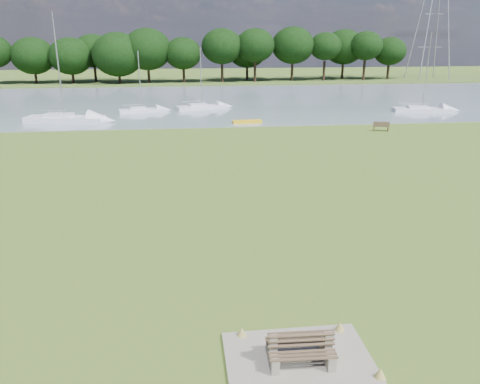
{
  "coord_description": "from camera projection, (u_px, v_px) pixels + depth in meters",
  "views": [
    {
      "loc": [
        -3.01,
        -24.8,
        8.93
      ],
      "look_at": [
        -0.29,
        -2.0,
        1.19
      ],
      "focal_mm": 35.0,
      "sensor_mm": 36.0,
      "label": 1
    }
  ],
  "objects": [
    {
      "name": "river",
      "position": [
        205.0,
        101.0,
        66.04
      ],
      "size": [
        220.0,
        40.0,
        0.1
      ],
      "primitive_type": "cube",
      "color": "slate",
      "rests_on": "ground"
    },
    {
      "name": "tree_line",
      "position": [
        128.0,
        50.0,
        87.05
      ],
      "size": [
        116.72,
        8.64,
        10.46
      ],
      "color": "black",
      "rests_on": "far_bank"
    },
    {
      "name": "riverbank_bench",
      "position": [
        381.0,
        126.0,
        45.46
      ],
      "size": [
        1.6,
        0.9,
        0.95
      ],
      "rotation": [
        0.0,
        0.0,
        -0.31
      ],
      "color": "brown",
      "rests_on": "ground"
    },
    {
      "name": "kayak",
      "position": [
        247.0,
        122.0,
        49.44
      ],
      "size": [
        3.14,
        0.95,
        0.31
      ],
      "primitive_type": "cube",
      "rotation": [
        0.0,
        0.0,
        0.07
      ],
      "color": "gold",
      "rests_on": "river"
    },
    {
      "name": "sailboat_2",
      "position": [
        141.0,
        109.0,
        56.16
      ],
      "size": [
        5.55,
        2.65,
        7.13
      ],
      "rotation": [
        0.0,
        0.0,
        0.22
      ],
      "color": "silver",
      "rests_on": "river"
    },
    {
      "name": "bench_pair",
      "position": [
        300.0,
        349.0,
        13.19
      ],
      "size": [
        1.92,
        1.18,
        1.01
      ],
      "rotation": [
        0.0,
        0.0,
        -0.04
      ],
      "color": "gray",
      "rests_on": "concrete_pad"
    },
    {
      "name": "sailboat_3",
      "position": [
        64.0,
        117.0,
        50.02
      ],
      "size": [
        8.55,
        3.79,
        11.09
      ],
      "rotation": [
        0.0,
        0.0,
        -0.18
      ],
      "color": "silver",
      "rests_on": "river"
    },
    {
      "name": "far_bank",
      "position": [
        198.0,
        81.0,
        94.27
      ],
      "size": [
        220.0,
        20.0,
        0.4
      ],
      "primitive_type": "cube",
      "color": "#4C6626",
      "rests_on": "ground"
    },
    {
      "name": "concrete_pad",
      "position": [
        300.0,
        363.0,
        13.33
      ],
      "size": [
        4.2,
        3.2,
        0.1
      ],
      "primitive_type": "cube",
      "color": "gray",
      "rests_on": "ground"
    },
    {
      "name": "sailboat_0",
      "position": [
        422.0,
        108.0,
        56.67
      ],
      "size": [
        7.05,
        2.98,
        9.15
      ],
      "rotation": [
        0.0,
        0.0,
        -0.16
      ],
      "color": "silver",
      "rests_on": "river"
    },
    {
      "name": "sailboat_5",
      "position": [
        201.0,
        106.0,
        58.58
      ],
      "size": [
        6.43,
        3.24,
        7.41
      ],
      "rotation": [
        0.0,
        0.0,
        0.26
      ],
      "color": "silver",
      "rests_on": "river"
    },
    {
      "name": "ground",
      "position": [
        241.0,
        201.0,
        26.52
      ],
      "size": [
        220.0,
        220.0,
        0.0
      ],
      "primitive_type": "plane",
      "color": "olive"
    }
  ]
}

